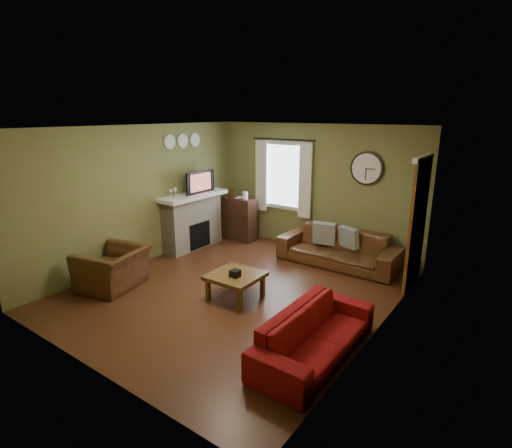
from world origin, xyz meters
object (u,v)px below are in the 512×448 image
Objects in this scene: bookshelf at (238,219)px; sofa_brown at (338,248)px; coffee_table at (236,286)px; sofa_red at (315,334)px; armchair at (113,269)px.

sofa_brown is at bearing -3.04° from bookshelf.
bookshelf reaches higher than coffee_table.
sofa_red is at bearing -40.63° from bookshelf.
bookshelf reaches higher than sofa_brown.
armchair is at bearing -155.50° from coffee_table.
bookshelf is 0.94× the size of armchair.
bookshelf reaches higher than armchair.
sofa_red is at bearing -20.33° from coffee_table.
armchair is (-3.60, -0.23, 0.05)m from sofa_red.
sofa_brown reaches higher than coffee_table.
coffee_table is at bearing -52.74° from bookshelf.
sofa_red is (1.02, -2.91, -0.05)m from sofa_brown.
armchair is 2.08m from coffee_table.
bookshelf is 2.53m from sofa_brown.
bookshelf is at bearing 127.26° from coffee_table.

